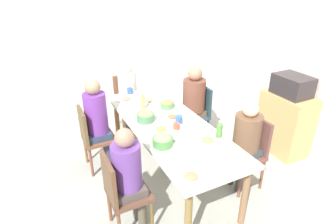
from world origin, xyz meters
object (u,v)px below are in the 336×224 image
at_px(person_3, 97,118).
at_px(bowl_0, 167,104).
at_px(chair_1, 250,149).
at_px(chair_0, 121,191).
at_px(dining_table, 168,129).
at_px(person_4, 128,90).
at_px(cup_1, 176,126).
at_px(cup_0, 179,119).
at_px(chair_3, 92,135).
at_px(bowl_1, 146,117).
at_px(microwave, 292,86).
at_px(plate_1, 207,141).
at_px(person_1, 246,138).
at_px(bowl_2, 163,141).
at_px(plate_5, 172,117).
at_px(person_0, 128,173).
at_px(person_2, 193,98).
at_px(plate_0, 149,101).
at_px(plate_3, 126,99).
at_px(chair_4, 127,98).
at_px(bottle_1, 143,101).
at_px(cup_3, 130,91).
at_px(side_cabinet, 284,123).
at_px(chair_2, 198,111).
at_px(cup_2, 174,137).
at_px(plate_4, 161,130).
at_px(bottle_0, 219,130).

bearing_deg(person_3, bowl_0, 78.52).
bearing_deg(chair_1, chair_0, -90.00).
height_order(dining_table, chair_1, chair_1).
relative_size(person_4, cup_1, 10.47).
bearing_deg(person_4, cup_1, 0.86).
height_order(person_3, cup_0, person_3).
distance_m(chair_3, bowl_1, 0.79).
relative_size(person_4, microwave, 2.44).
relative_size(bowl_0, cup_1, 1.72).
bearing_deg(plate_1, bowl_0, 179.71).
distance_m(person_1, bowl_2, 1.02).
relative_size(chair_0, bowl_1, 4.05).
bearing_deg(plate_5, bowl_2, -37.03).
height_order(person_0, plate_1, person_0).
height_order(chair_0, person_3, person_3).
height_order(person_2, plate_0, person_2).
distance_m(plate_3, cup_0, 1.00).
height_order(chair_1, chair_4, same).
bearing_deg(plate_5, bottle_1, -150.73).
distance_m(person_2, plate_3, 1.00).
distance_m(plate_1, bowl_2, 0.49).
distance_m(cup_3, side_cabinet, 2.34).
xyz_separation_m(plate_0, plate_1, (1.26, 0.14, 0.00)).
relative_size(dining_table, chair_2, 2.62).
relative_size(person_2, plate_1, 4.88).
height_order(person_0, person_2, person_2).
bearing_deg(side_cabinet, bottle_1, -110.75).
xyz_separation_m(chair_0, plate_3, (-1.48, 0.59, 0.28)).
distance_m(dining_table, side_cabinet, 1.83).
bearing_deg(chair_4, bowl_1, -9.04).
distance_m(plate_0, cup_2, 1.07).
distance_m(person_1, cup_3, 1.88).
distance_m(person_0, plate_0, 1.49).
xyz_separation_m(plate_0, plate_3, (-0.21, -0.27, -0.00)).
height_order(person_2, plate_1, person_2).
height_order(dining_table, cup_0, cup_0).
distance_m(plate_3, plate_4, 1.02).
relative_size(person_3, plate_3, 4.90).
relative_size(person_1, plate_5, 5.22).
bearing_deg(bottle_0, bottle_1, -155.09).
distance_m(dining_table, person_3, 0.93).
xyz_separation_m(person_2, plate_0, (-0.09, -0.68, 0.05)).
xyz_separation_m(person_4, bowl_0, (1.06, 0.19, 0.13)).
relative_size(chair_4, cup_1, 8.05).
distance_m(person_0, plate_1, 0.91).
height_order(plate_1, microwave, microwave).
height_order(person_1, cup_1, person_1).
xyz_separation_m(person_0, bowl_1, (-0.77, 0.50, 0.14)).
distance_m(person_2, plate_0, 0.69).
height_order(cup_1, bottle_1, bottle_1).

